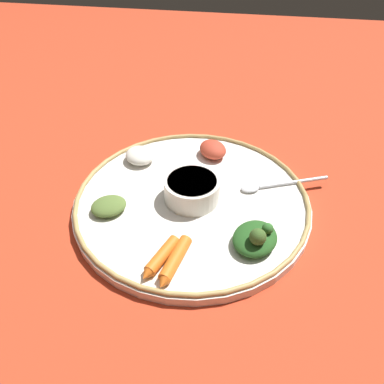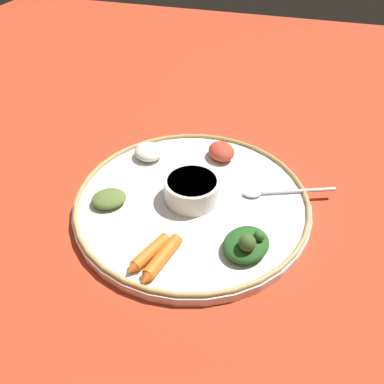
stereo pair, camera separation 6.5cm
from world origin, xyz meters
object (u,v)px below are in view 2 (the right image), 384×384
Objects in this scene: greens_pile at (247,244)px; center_bowl at (192,189)px; spoon at (274,192)px; carrot_near_spoon at (148,254)px; carrot_outer at (162,259)px.

center_bowl is at bearing 141.61° from greens_pile.
spoon is 1.90× the size of carrot_near_spoon.
carrot_near_spoon is at bearing -157.02° from greens_pile.
spoon is 0.25m from carrot_outer.
center_bowl is 0.15m from carrot_near_spoon.
carrot_near_spoon is (-0.02, -0.15, -0.01)m from center_bowl.
center_bowl is 1.01× the size of carrot_outer.
carrot_outer is at bearing -123.61° from spoon.
carrot_near_spoon is (-0.14, -0.06, -0.01)m from greens_pile.
spoon is at bearing 51.80° from carrot_near_spoon.
greens_pile is at bearing 22.98° from carrot_near_spoon.
center_bowl is at bearing -158.16° from spoon.
greens_pile is at bearing 28.27° from carrot_outer.
spoon is 1.66× the size of greens_pile.
carrot_near_spoon and carrot_outer have the same top height.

